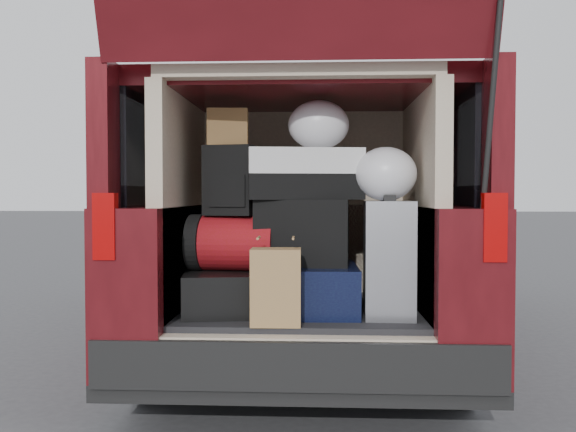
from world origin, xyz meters
The scene contains 14 objects.
ground centered at (0.00, 0.00, 0.00)m, with size 80.00×80.00×0.00m, color #3D3D3F.
minivan centered at (0.00, 1.86, 0.91)m, with size 1.90×5.35×2.77m.
load_floor centered at (0.00, 0.28, 0.28)m, with size 1.24×1.05×0.55m, color black.
black_hardshell centered at (-0.40, 0.14, 0.66)m, with size 0.39×0.54×0.21m, color black.
navy_hardshell centered at (0.07, 0.16, 0.67)m, with size 0.46×0.56×0.24m, color black.
silver_roller centered at (0.45, 0.08, 0.84)m, with size 0.24×0.39×0.58m, color silver.
kraft_bag centered at (-0.10, -0.18, 0.73)m, with size 0.23×0.15×0.36m, color #AE7F4E.
red_duffel centered at (-0.35, 0.16, 0.91)m, with size 0.44×0.29×0.29m, color maroon.
black_soft_case centered at (0.01, 0.15, 0.97)m, with size 0.48×0.29×0.34m, color black.
backpack centered at (-0.37, 0.15, 1.24)m, with size 0.25×0.15×0.36m, color black.
twotone_duffel centered at (0.02, 0.18, 1.27)m, with size 0.59×0.30×0.26m, color silver.
grocery_sack_lower centered at (-0.38, 0.18, 1.51)m, with size 0.21×0.17×0.19m, color brown.
plastic_bag_center centered at (0.10, 0.20, 1.53)m, with size 0.32×0.30×0.26m, color white.
plastic_bag_right centered at (0.44, 0.10, 1.27)m, with size 0.32×0.29×0.27m, color white.
Camera 1 is at (0.09, -3.02, 1.16)m, focal length 38.00 mm.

